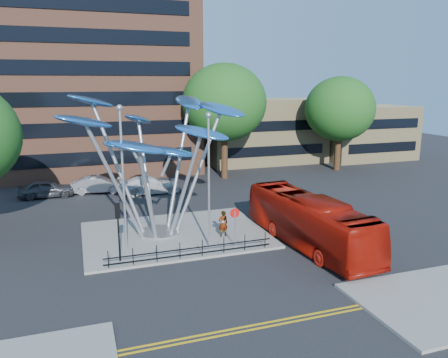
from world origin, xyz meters
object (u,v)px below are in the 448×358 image
object	(u,v)px
pedestrian	(223,224)
parked_car_left	(46,189)
red_bus	(308,221)
tree_far	(340,109)
leaf_sculpture	(154,134)
no_entry_sign_island	(235,221)
street_lamp_right	(209,169)
parked_car_mid	(98,185)
traffic_light_island	(118,220)
tree_right	(224,103)
street_lamp_left	(123,168)
parked_car_right	(149,185)

from	to	relation	value
pedestrian	parked_car_left	size ratio (longest dim) A/B	0.37
red_bus	tree_far	bearing A→B (deg)	48.91
parked_car_left	red_bus	bearing A→B (deg)	-138.25
leaf_sculpture	no_entry_sign_island	distance (m)	7.71
tree_far	no_entry_sign_island	xyz separation A→B (m)	(-20.00, -19.48, -5.29)
pedestrian	parked_car_left	xyz separation A→B (m)	(-11.63, 15.11, -0.22)
street_lamp_right	parked_car_mid	world-z (taller)	street_lamp_right
leaf_sculpture	pedestrian	xyz separation A→B (m)	(3.96, -2.25, -5.84)
red_bus	parked_car_left	xyz separation A→B (m)	(-16.34, 17.99, -0.79)
tree_far	traffic_light_island	size ratio (longest dim) A/B	3.16
traffic_light_island	parked_car_mid	world-z (taller)	traffic_light_island
traffic_light_island	no_entry_sign_island	size ratio (longest dim) A/B	1.40
tree_right	parked_car_mid	bearing A→B (deg)	-170.24
pedestrian	traffic_light_island	bearing A→B (deg)	14.44
red_bus	parked_car_mid	size ratio (longest dim) A/B	2.41
traffic_light_island	parked_car_mid	distance (m)	17.32
tree_right	pedestrian	distance (m)	19.87
red_bus	street_lamp_left	bearing A→B (deg)	165.99
traffic_light_island	red_bus	size ratio (longest dim) A/B	0.30
street_lamp_right	parked_car_mid	distance (m)	18.20
tree_far	street_lamp_left	bearing A→B (deg)	-145.08
parked_car_mid	street_lamp_right	bearing A→B (deg)	-154.58
traffic_light_island	parked_car_right	distance (m)	16.17
street_lamp_right	traffic_light_island	bearing A→B (deg)	-174.81
tree_far	parked_car_mid	world-z (taller)	tree_far
leaf_sculpture	parked_car_left	xyz separation A→B (m)	(-7.68, 12.87, -6.06)
traffic_light_island	parked_car_mid	xyz separation A→B (m)	(-0.24, 17.22, -1.82)
parked_car_right	leaf_sculpture	bearing A→B (deg)	171.49
street_lamp_left	no_entry_sign_island	bearing A→B (deg)	-8.61
tree_right	leaf_sculpture	xyz separation A→B (m)	(-10.07, -15.32, -1.16)
leaf_sculpture	no_entry_sign_island	world-z (taller)	leaf_sculpture
tree_far	parked_car_left	world-z (taller)	tree_far
leaf_sculpture	pedestrian	size ratio (longest dim) A/B	7.21
tree_far	leaf_sculpture	world-z (taller)	tree_far
street_lamp_right	leaf_sculpture	bearing A→B (deg)	124.91
red_bus	street_lamp_right	bearing A→B (deg)	162.62
leaf_sculpture	no_entry_sign_island	bearing A→B (deg)	-45.67
tree_right	street_lamp_left	world-z (taller)	tree_right
tree_right	tree_far	distance (m)	14.03
tree_far	no_entry_sign_island	bearing A→B (deg)	-135.75
tree_right	no_entry_sign_island	xyz separation A→B (m)	(-6.00, -19.48, -6.22)
tree_far	leaf_sculpture	xyz separation A→B (m)	(-24.07, -15.32, -0.23)
parked_car_right	pedestrian	bearing A→B (deg)	-170.85
tree_far	parked_car_right	distance (m)	23.94
tree_right	street_lamp_right	bearing A→B (deg)	-111.54
tree_far	red_bus	world-z (taller)	tree_far
street_lamp_left	parked_car_right	size ratio (longest dim) A/B	1.57
tree_right	street_lamp_right	size ratio (longest dim) A/B	1.46
leaf_sculpture	traffic_light_island	bearing A→B (deg)	-125.04
red_bus	parked_car_left	distance (m)	24.32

